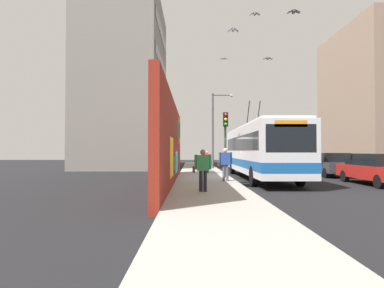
# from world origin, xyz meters

# --- Properties ---
(ground_plane) EXTENTS (80.00, 80.00, 0.00)m
(ground_plane) POSITION_xyz_m (0.00, 0.00, 0.00)
(ground_plane) COLOR black
(sidewalk_slab) EXTENTS (48.00, 3.20, 0.15)m
(sidewalk_slab) POSITION_xyz_m (0.00, 1.60, 0.07)
(sidewalk_slab) COLOR #9E9B93
(sidewalk_slab) RESTS_ON ground_plane
(graffiti_wall) EXTENTS (14.72, 0.32, 4.12)m
(graffiti_wall) POSITION_xyz_m (-3.63, 3.35, 2.06)
(graffiti_wall) COLOR maroon
(graffiti_wall) RESTS_ON ground_plane
(building_far_left) EXTENTS (12.45, 7.40, 17.05)m
(building_far_left) POSITION_xyz_m (12.97, 9.20, 8.53)
(building_far_left) COLOR gray
(building_far_left) RESTS_ON ground_plane
(building_far_right) EXTENTS (12.54, 6.44, 14.89)m
(building_far_right) POSITION_xyz_m (14.49, -17.00, 7.44)
(building_far_right) COLOR gray
(building_far_right) RESTS_ON ground_plane
(city_bus) EXTENTS (12.45, 2.55, 5.01)m
(city_bus) POSITION_xyz_m (0.08, -1.80, 1.80)
(city_bus) COLOR silver
(city_bus) RESTS_ON ground_plane
(parked_car_red) EXTENTS (4.84, 1.92, 1.58)m
(parked_car_red) POSITION_xyz_m (-3.35, -7.00, 0.84)
(parked_car_red) COLOR #B21E19
(parked_car_red) RESTS_ON ground_plane
(parked_car_dark_gray) EXTENTS (4.23, 1.91, 1.58)m
(parked_car_dark_gray) POSITION_xyz_m (2.05, -7.00, 0.83)
(parked_car_dark_gray) COLOR #38383D
(parked_car_dark_gray) RESTS_ON ground_plane
(parked_car_champagne) EXTENTS (4.51, 1.88, 1.58)m
(parked_car_champagne) POSITION_xyz_m (7.95, -7.00, 0.83)
(parked_car_champagne) COLOR #C6B793
(parked_car_champagne) RESTS_ON ground_plane
(parked_car_silver) EXTENTS (4.84, 1.76, 1.58)m
(parked_car_silver) POSITION_xyz_m (14.09, -7.00, 0.83)
(parked_car_silver) COLOR #B7B7BC
(parked_car_silver) RESTS_ON ground_plane
(pedestrian_midblock) EXTENTS (0.22, 0.71, 1.55)m
(pedestrian_midblock) POSITION_xyz_m (2.94, 1.30, 1.05)
(pedestrian_midblock) COLOR #3F3326
(pedestrian_midblock) RESTS_ON sidewalk_slab
(pedestrian_at_curb) EXTENTS (0.23, 0.76, 1.71)m
(pedestrian_at_curb) POSITION_xyz_m (-2.92, 0.61, 1.16)
(pedestrian_at_curb) COLOR #595960
(pedestrian_at_curb) RESTS_ON sidewalk_slab
(pedestrian_near_wall) EXTENTS (0.22, 0.73, 1.63)m
(pedestrian_near_wall) POSITION_xyz_m (-7.10, 1.93, 1.10)
(pedestrian_near_wall) COLOR #1E1E2D
(pedestrian_near_wall) RESTS_ON sidewalk_slab
(traffic_light) EXTENTS (0.49, 0.28, 3.87)m
(traffic_light) POSITION_xyz_m (-0.64, 0.35, 2.77)
(traffic_light) COLOR #2D382D
(traffic_light) RESTS_ON sidewalk_slab
(street_lamp) EXTENTS (0.44, 1.94, 6.76)m
(street_lamp) POSITION_xyz_m (8.97, 0.23, 4.04)
(street_lamp) COLOR #4C4C51
(street_lamp) RESTS_ON sidewalk_slab
(flying_pigeons) EXTENTS (9.88, 2.96, 1.99)m
(flying_pigeons) POSITION_xyz_m (-1.87, -0.99, 8.03)
(flying_pigeons) COLOR slate
(curbside_puddle) EXTENTS (1.58, 1.58, 0.00)m
(curbside_puddle) POSITION_xyz_m (-3.65, -0.60, 0.00)
(curbside_puddle) COLOR black
(curbside_puddle) RESTS_ON ground_plane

